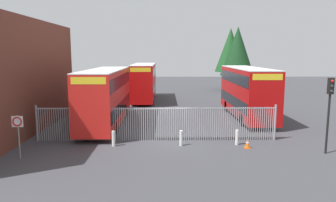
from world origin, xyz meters
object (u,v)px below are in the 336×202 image
double_decker_bus_behind_fence_right (144,81)px  traffic_light_kerbside (330,102)px  speed_limit_sign_post (18,127)px  bollard_near_right (237,137)px  traffic_cone_by_gate (247,143)px  double_decker_bus_behind_fence_left (247,90)px  bollard_center_front (181,138)px  double_decker_bus_near_gate (106,95)px  bollard_near_left (113,139)px

double_decker_bus_behind_fence_right → traffic_light_kerbside: 23.49m
speed_limit_sign_post → traffic_light_kerbside: traffic_light_kerbside is taller
bollard_near_right → traffic_cone_by_gate: 0.88m
double_decker_bus_behind_fence_left → traffic_cone_by_gate: 9.65m
bollard_center_front → traffic_light_kerbside: (8.15, -1.60, 2.51)m
speed_limit_sign_post → bollard_center_front: bearing=14.7°
bollard_center_front → double_decker_bus_behind_fence_right: bearing=100.5°
double_decker_bus_near_gate → bollard_near_right: size_ratio=11.38×
bollard_near_left → speed_limit_sign_post: 5.36m
double_decker_bus_behind_fence_right → bollard_center_front: double_decker_bus_behind_fence_right is taller
double_decker_bus_behind_fence_right → bollard_near_left: double_decker_bus_behind_fence_right is taller
double_decker_bus_behind_fence_left → traffic_light_kerbside: 10.36m
bollard_center_front → traffic_light_kerbside: traffic_light_kerbside is taller
double_decker_bus_behind_fence_right → bollard_near_right: 20.01m
double_decker_bus_near_gate → traffic_light_kerbside: (13.75, -7.21, 0.56)m
double_decker_bus_behind_fence_right → bollard_center_front: (3.48, -18.81, -1.95)m
double_decker_bus_behind_fence_left → speed_limit_sign_post: double_decker_bus_behind_fence_left is taller
bollard_near_left → bollard_near_right: bearing=1.5°
bollard_center_front → traffic_light_kerbside: 8.67m
double_decker_bus_near_gate → bollard_near_left: double_decker_bus_near_gate is taller
traffic_cone_by_gate → double_decker_bus_behind_fence_left: bearing=76.0°
double_decker_bus_near_gate → speed_limit_sign_post: bearing=-112.1°
bollard_near_right → traffic_light_kerbside: bearing=-20.6°
double_decker_bus_behind_fence_right → traffic_light_kerbside: size_ratio=2.51×
double_decker_bus_near_gate → bollard_center_front: bearing=-45.0°
double_decker_bus_behind_fence_right → traffic_cone_by_gate: size_ratio=18.32×
double_decker_bus_behind_fence_right → bollard_center_front: size_ratio=11.38×
double_decker_bus_behind_fence_left → traffic_cone_by_gate: bearing=-104.0°
traffic_light_kerbside → double_decker_bus_behind_fence_right: bearing=119.7°
bollard_near_left → bollard_near_right: size_ratio=1.00×
double_decker_bus_behind_fence_left → double_decker_bus_behind_fence_right: size_ratio=1.00×
double_decker_bus_behind_fence_left → bollard_near_left: bearing=-140.2°
bollard_near_right → double_decker_bus_behind_fence_left: bearing=71.9°
traffic_cone_by_gate → speed_limit_sign_post: (-12.77, -1.74, 1.49)m
traffic_light_kerbside → bollard_near_left: bearing=172.8°
double_decker_bus_behind_fence_left → bollard_near_right: double_decker_bus_behind_fence_left is taller
double_decker_bus_behind_fence_right → bollard_near_right: bearing=-69.6°
traffic_cone_by_gate → traffic_light_kerbside: traffic_light_kerbside is taller
bollard_center_front → speed_limit_sign_post: size_ratio=0.40×
speed_limit_sign_post → traffic_light_kerbside: (16.96, 0.71, 1.21)m
bollard_near_left → traffic_cone_by_gate: 8.11m
bollard_near_right → double_decker_bus_near_gate: bearing=149.0°
bollard_center_front → speed_limit_sign_post: 9.21m
double_decker_bus_behind_fence_left → double_decker_bus_near_gate: bearing=-166.0°
traffic_cone_by_gate → speed_limit_sign_post: 12.97m
double_decker_bus_near_gate → bollard_near_left: bearing=-75.5°
bollard_near_left → bollard_near_right: 7.62m
bollard_near_left → traffic_light_kerbside: 12.63m
traffic_cone_by_gate → speed_limit_sign_post: bearing=-172.2°
bollard_near_left → traffic_light_kerbside: size_ratio=0.22×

